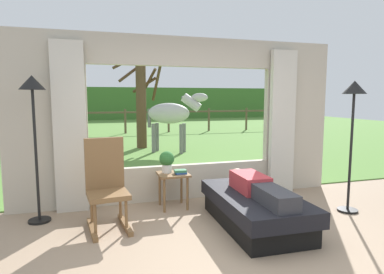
# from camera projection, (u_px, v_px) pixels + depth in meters

# --- Properties ---
(ground_plane) EXTENTS (12.00, 12.00, 0.00)m
(ground_plane) POSITION_uv_depth(u_px,v_px,m) (245.00, 265.00, 3.21)
(ground_plane) COLOR gray
(back_wall_with_window) EXTENTS (5.20, 0.12, 2.55)m
(back_wall_with_window) POSITION_uv_depth(u_px,v_px,m) (184.00, 121.00, 5.21)
(back_wall_with_window) COLOR #BCB29E
(back_wall_with_window) RESTS_ON ground_plane
(curtain_panel_left) EXTENTS (0.44, 0.10, 2.40)m
(curtain_panel_left) POSITION_uv_depth(u_px,v_px,m) (70.00, 128.00, 4.60)
(curtain_panel_left) COLOR beige
(curtain_panel_left) RESTS_ON ground_plane
(curtain_panel_right) EXTENTS (0.44, 0.10, 2.40)m
(curtain_panel_right) POSITION_uv_depth(u_px,v_px,m) (282.00, 123.00, 5.56)
(curtain_panel_right) COLOR beige
(curtain_panel_right) RESTS_ON ground_plane
(outdoor_pasture_lawn) EXTENTS (36.00, 21.68, 0.02)m
(outdoor_pasture_lawn) POSITION_uv_depth(u_px,v_px,m) (124.00, 132.00, 15.72)
(outdoor_pasture_lawn) COLOR #568438
(outdoor_pasture_lawn) RESTS_ON ground_plane
(distant_hill_ridge) EXTENTS (36.00, 2.00, 2.40)m
(distant_hill_ridge) POSITION_uv_depth(u_px,v_px,m) (112.00, 103.00, 24.94)
(distant_hill_ridge) COLOR #3F6F2D
(distant_hill_ridge) RESTS_ON ground_plane
(recliner_sofa) EXTENTS (0.95, 1.72, 0.42)m
(recliner_sofa) POSITION_uv_depth(u_px,v_px,m) (255.00, 209.00, 4.16)
(recliner_sofa) COLOR black
(recliner_sofa) RESTS_ON ground_plane
(reclining_person) EXTENTS (0.36, 1.43, 0.22)m
(reclining_person) POSITION_uv_depth(u_px,v_px,m) (257.00, 187.00, 4.08)
(reclining_person) COLOR #B23338
(reclining_person) RESTS_ON recliner_sofa
(rocking_chair) EXTENTS (0.53, 0.73, 1.12)m
(rocking_chair) POSITION_uv_depth(u_px,v_px,m) (106.00, 184.00, 4.10)
(rocking_chair) COLOR brown
(rocking_chair) RESTS_ON ground_plane
(side_table) EXTENTS (0.44, 0.44, 0.52)m
(side_table) POSITION_uv_depth(u_px,v_px,m) (173.00, 179.00, 4.83)
(side_table) COLOR brown
(side_table) RESTS_ON ground_plane
(potted_plant) EXTENTS (0.22, 0.22, 0.32)m
(potted_plant) POSITION_uv_depth(u_px,v_px,m) (167.00, 160.00, 4.83)
(potted_plant) COLOR silver
(potted_plant) RESTS_ON side_table
(book_stack) EXTENTS (0.18, 0.14, 0.06)m
(book_stack) POSITION_uv_depth(u_px,v_px,m) (180.00, 172.00, 4.78)
(book_stack) COLOR #23478C
(book_stack) RESTS_ON side_table
(floor_lamp_left) EXTENTS (0.32, 0.32, 1.90)m
(floor_lamp_left) POSITION_uv_depth(u_px,v_px,m) (33.00, 104.00, 4.15)
(floor_lamp_left) COLOR black
(floor_lamp_left) RESTS_ON ground_plane
(floor_lamp_right) EXTENTS (0.32, 0.32, 1.85)m
(floor_lamp_right) POSITION_uv_depth(u_px,v_px,m) (353.00, 107.00, 4.55)
(floor_lamp_right) COLOR black
(floor_lamp_right) RESTS_ON ground_plane
(horse) EXTENTS (1.74, 1.21, 1.73)m
(horse) POSITION_uv_depth(u_px,v_px,m) (171.00, 114.00, 9.58)
(horse) COLOR #B2B2AD
(horse) RESTS_ON outdoor_pasture_lawn
(pasture_tree) EXTENTS (1.46, 1.25, 3.31)m
(pasture_tree) POSITION_uv_depth(u_px,v_px,m) (141.00, 100.00, 10.47)
(pasture_tree) COLOR #4C3823
(pasture_tree) RESTS_ON outdoor_pasture_lawn
(pasture_fence_line) EXTENTS (16.10, 0.10, 1.10)m
(pasture_fence_line) POSITION_uv_depth(u_px,v_px,m) (125.00, 117.00, 14.81)
(pasture_fence_line) COLOR brown
(pasture_fence_line) RESTS_ON outdoor_pasture_lawn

